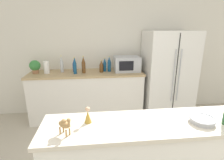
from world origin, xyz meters
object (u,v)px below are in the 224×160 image
(wise_man_figurine_blue, at_px, (88,116))
(fruit_bowl, at_px, (202,120))
(paper_towel_roll, at_px, (46,67))
(back_bottle_2, at_px, (84,65))
(back_bottle_4, at_px, (75,65))
(back_bottle_6, at_px, (105,65))
(microwave, at_px, (127,64))
(potted_plant, at_px, (35,66))
(back_bottle_3, at_px, (101,66))
(back_bottle_0, at_px, (109,64))
(refrigerator, at_px, (167,75))
(back_bottle_1, at_px, (62,64))
(back_bottle_5, at_px, (75,66))
(camel_figurine, at_px, (65,124))

(wise_man_figurine_blue, bearing_deg, fruit_bowl, -6.22)
(fruit_bowl, distance_m, wise_man_figurine_blue, 0.95)
(paper_towel_roll, bearing_deg, back_bottle_2, -3.69)
(back_bottle_4, relative_size, fruit_bowl, 1.22)
(paper_towel_roll, xyz_separation_m, back_bottle_4, (0.50, 0.06, 0.01))
(back_bottle_6, xyz_separation_m, fruit_bowl, (0.67, -2.06, -0.05))
(microwave, height_order, wise_man_figurine_blue, microwave)
(back_bottle_4, bearing_deg, back_bottle_2, -30.76)
(potted_plant, height_order, paper_towel_roll, potted_plant)
(back_bottle_2, bearing_deg, back_bottle_3, 2.82)
(back_bottle_3, bearing_deg, back_bottle_0, 16.14)
(potted_plant, relative_size, back_bottle_6, 0.93)
(back_bottle_4, bearing_deg, refrigerator, -4.27)
(back_bottle_0, xyz_separation_m, back_bottle_1, (-0.89, 0.03, 0.01))
(microwave, bearing_deg, paper_towel_roll, -179.46)
(back_bottle_1, relative_size, back_bottle_6, 1.20)
(back_bottle_4, distance_m, back_bottle_5, 0.16)
(microwave, height_order, back_bottle_4, microwave)
(paper_towel_roll, distance_m, microwave, 1.49)
(back_bottle_4, bearing_deg, back_bottle_6, -2.40)
(back_bottle_4, bearing_deg, fruit_bowl, -59.31)
(back_bottle_0, bearing_deg, back_bottle_3, -163.86)
(back_bottle_0, distance_m, back_bottle_6, 0.09)
(back_bottle_3, bearing_deg, camel_figurine, -100.22)
(camel_figurine, height_order, wise_man_figurine_blue, camel_figurine)
(back_bottle_1, relative_size, back_bottle_2, 1.00)
(fruit_bowl, height_order, camel_figurine, camel_figurine)
(microwave, bearing_deg, back_bottle_0, 179.55)
(microwave, distance_m, camel_figurine, 2.26)
(back_bottle_1, distance_m, wise_man_figurine_blue, 2.04)
(back_bottle_4, height_order, camel_figurine, back_bottle_4)
(refrigerator, height_order, back_bottle_4, refrigerator)
(camel_figurine, xyz_separation_m, wise_man_figurine_blue, (0.16, 0.16, -0.03))
(microwave, relative_size, fruit_bowl, 2.26)
(paper_towel_roll, xyz_separation_m, wise_man_figurine_blue, (0.79, -1.92, -0.00))
(wise_man_figurine_blue, bearing_deg, refrigerator, 51.14)
(camel_figurine, bearing_deg, microwave, 67.64)
(potted_plant, xyz_separation_m, camel_figurine, (0.83, -2.09, 0.00))
(refrigerator, distance_m, paper_towel_roll, 2.29)
(potted_plant, height_order, wise_man_figurine_blue, potted_plant)
(back_bottle_3, bearing_deg, potted_plant, 178.20)
(paper_towel_roll, bearing_deg, wise_man_figurine_blue, -67.59)
(back_bottle_2, relative_size, back_bottle_6, 1.20)
(microwave, height_order, back_bottle_6, microwave)
(back_bottle_2, distance_m, fruit_bowl, 2.25)
(back_bottle_4, bearing_deg, back_bottle_1, -177.61)
(paper_towel_roll, height_order, fruit_bowl, paper_towel_roll)
(back_bottle_4, bearing_deg, back_bottle_5, -82.00)
(potted_plant, distance_m, camel_figurine, 2.25)
(microwave, xyz_separation_m, back_bottle_4, (-0.99, 0.05, -0.02))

